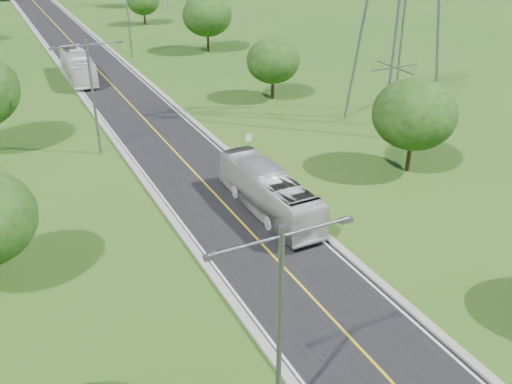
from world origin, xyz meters
TOP-DOWN VIEW (x-y plane):
  - ground at (0.00, 60.00)m, footprint 260.00×260.00m
  - road at (0.00, 66.00)m, footprint 8.00×150.00m
  - curb_left at (-4.25, 66.00)m, footprint 0.50×150.00m
  - curb_right at (4.25, 66.00)m, footprint 0.50×150.00m
  - speed_limit_sign at (5.20, 37.98)m, footprint 0.55×0.09m
  - streetlight_near_left at (-6.00, 12.00)m, footprint 5.90×0.25m
  - streetlight_mid_left at (-6.00, 45.00)m, footprint 5.90×0.25m
  - streetlight_far_right at (6.00, 78.00)m, footprint 5.90×0.25m
  - tree_rb at (16.00, 30.00)m, footprint 6.72×6.72m
  - tree_rc at (15.00, 52.00)m, footprint 5.88×5.88m
  - tree_rd at (17.00, 76.00)m, footprint 7.14×7.14m
  - tree_re at (14.50, 100.00)m, footprint 5.46×5.46m
  - bus_outbound at (2.40, 28.82)m, footprint 2.83×11.51m
  - bus_inbound at (-3.04, 69.59)m, footprint 3.38×12.23m

SIDE VIEW (x-z plane):
  - ground at x=0.00m, z-range 0.00..0.00m
  - road at x=0.00m, z-range 0.00..0.06m
  - curb_left at x=-4.25m, z-range 0.00..0.22m
  - curb_right at x=4.25m, z-range 0.00..0.22m
  - speed_limit_sign at x=5.20m, z-range 0.40..2.80m
  - bus_outbound at x=2.40m, z-range 0.06..3.26m
  - bus_inbound at x=-3.04m, z-range 0.06..3.43m
  - tree_re at x=14.50m, z-range 0.85..7.20m
  - tree_rc at x=15.00m, z-range 0.91..7.75m
  - tree_rb at x=16.00m, z-range 1.05..8.86m
  - tree_rd at x=17.00m, z-range 1.11..9.42m
  - streetlight_near_left at x=-6.00m, z-range 0.94..10.94m
  - streetlight_mid_left at x=-6.00m, z-range 0.94..10.94m
  - streetlight_far_right at x=6.00m, z-range 0.94..10.94m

